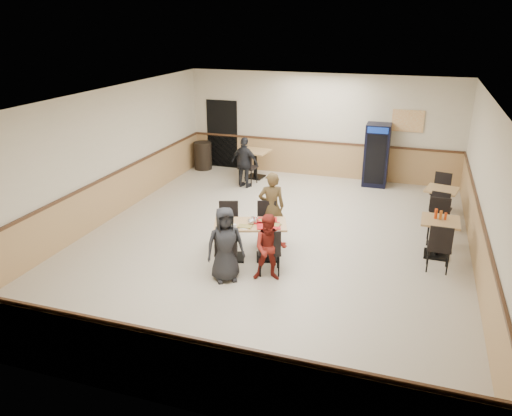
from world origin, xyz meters
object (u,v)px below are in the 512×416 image
(diner_woman_left, at_px, (225,244))
(pepsi_cooler, at_px, (377,155))
(side_table_near, at_px, (439,232))
(side_table_far, at_px, (441,199))
(main_table, at_px, (250,235))
(diner_woman_right, at_px, (270,248))
(back_table, at_px, (255,160))
(trash_bin, at_px, (203,156))
(lone_diner, at_px, (245,163))
(diner_man_opposite, at_px, (271,207))

(diner_woman_left, xyz_separation_m, pepsi_cooler, (2.00, 6.42, 0.18))
(pepsi_cooler, bearing_deg, side_table_near, -69.43)
(side_table_far, bearing_deg, main_table, -136.72)
(side_table_far, height_order, pepsi_cooler, pepsi_cooler)
(diner_woman_left, distance_m, diner_woman_right, 0.80)
(main_table, bearing_deg, side_table_far, 24.29)
(side_table_near, xyz_separation_m, side_table_far, (0.07, 2.09, -0.02))
(diner_woman_right, distance_m, pepsi_cooler, 6.29)
(pepsi_cooler, bearing_deg, back_table, -174.04)
(back_table, height_order, trash_bin, trash_bin)
(lone_diner, xyz_separation_m, trash_bin, (-1.84, 1.28, -0.28))
(main_table, xyz_separation_m, lone_diner, (-1.57, 4.16, 0.21))
(diner_man_opposite, bearing_deg, pepsi_cooler, -132.83)
(diner_man_opposite, distance_m, side_table_near, 3.36)
(main_table, relative_size, diner_woman_left, 1.11)
(side_table_far, bearing_deg, diner_man_opposite, -144.78)
(main_table, xyz_separation_m, side_table_far, (3.55, 3.35, -0.00))
(diner_woman_left, relative_size, trash_bin, 1.63)
(diner_woman_left, bearing_deg, side_table_near, -1.80)
(diner_woman_left, bearing_deg, side_table_far, 16.21)
(side_table_far, relative_size, back_table, 0.97)
(diner_woman_right, distance_m, side_table_near, 3.48)
(diner_man_opposite, relative_size, side_table_near, 1.97)
(diner_woman_left, xyz_separation_m, lone_diner, (-1.42, 5.10, 0.01))
(side_table_near, bearing_deg, back_table, 142.90)
(diner_man_opposite, xyz_separation_m, trash_bin, (-3.56, 4.49, -0.33))
(main_table, bearing_deg, pepsi_cooler, 52.30)
(back_table, xyz_separation_m, trash_bin, (-1.84, 0.35, -0.12))
(diner_woman_left, relative_size, side_table_near, 1.81)
(side_table_far, height_order, back_table, back_table)
(diner_woman_right, bearing_deg, diner_man_opposite, 90.81)
(diner_man_opposite, bearing_deg, trash_bin, -73.85)
(back_table, xyz_separation_m, pepsi_cooler, (3.43, 0.39, 0.33))
(main_table, height_order, diner_woman_left, diner_woman_left)
(diner_woman_left, distance_m, side_table_far, 5.67)
(diner_man_opposite, relative_size, back_table, 1.78)
(main_table, distance_m, back_table, 5.32)
(diner_woman_left, distance_m, diner_man_opposite, 1.91)
(diner_man_opposite, bearing_deg, back_table, -89.68)
(diner_woman_right, distance_m, lone_diner, 5.31)
(side_table_far, bearing_deg, pepsi_cooler, 128.53)
(diner_man_opposite, xyz_separation_m, side_table_far, (3.41, 2.40, -0.26))
(side_table_far, distance_m, pepsi_cooler, 2.75)
(main_table, bearing_deg, trash_bin, 103.11)
(diner_woman_left, distance_m, pepsi_cooler, 6.73)
(diner_woman_right, relative_size, lone_diner, 0.88)
(side_table_near, xyz_separation_m, pepsi_cooler, (-1.63, 4.22, 0.36))
(main_table, height_order, pepsi_cooler, pepsi_cooler)
(diner_man_opposite, bearing_deg, side_table_near, 163.24)
(diner_woman_right, xyz_separation_m, lone_diner, (-2.17, 4.84, 0.08))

